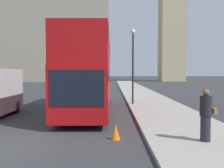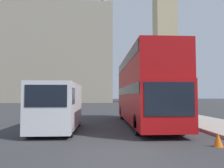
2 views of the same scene
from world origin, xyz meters
name	(u,v)px [view 1 (image 1 of 2)]	position (x,y,z in m)	size (l,w,h in m)	color
ground_plane	(0,146)	(0.00, 0.00, 0.00)	(300.00, 300.00, 0.00)	#333335
sidewalk_strip	(207,144)	(6.97, 0.00, 0.07)	(3.94, 120.00, 0.15)	#9E998E
building_block_distant	(48,28)	(-14.30, 61.89, 14.95)	(34.50, 14.10, 36.35)	#9E937F
red_double_decker_bus	(90,70)	(2.36, 7.39, 2.60)	(2.59, 11.05, 4.69)	#A80F11
pedestrian	(207,115)	(6.96, 0.09, 1.03)	(0.55, 0.39, 1.77)	#23232D
street_lamp	(134,55)	(5.33, 10.14, 3.77)	(0.36, 0.36, 5.48)	black
traffic_cone	(116,132)	(3.92, 0.84, 0.28)	(0.36, 0.36, 0.55)	orange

